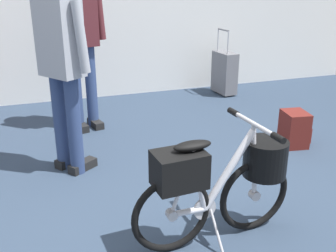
# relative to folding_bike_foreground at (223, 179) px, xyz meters

# --- Properties ---
(ground_plane) EXTENTS (7.37, 7.37, 0.00)m
(ground_plane) POSITION_rel_folding_bike_foreground_xyz_m (-0.23, 0.32, -0.39)
(ground_plane) COLOR #2D3D51
(folding_bike_foreground) EXTENTS (1.02, 0.53, 0.73)m
(folding_bike_foreground) POSITION_rel_folding_bike_foreground_xyz_m (0.00, 0.00, 0.00)
(folding_bike_foreground) COLOR black
(folding_bike_foreground) RESTS_ON ground_plane
(visitor_near_wall) EXTENTS (0.52, 0.33, 1.71)m
(visitor_near_wall) POSITION_rel_folding_bike_foreground_xyz_m (-0.50, 2.13, 0.59)
(visitor_near_wall) COLOR navy
(visitor_near_wall) RESTS_ON ground_plane
(visitor_browsing) EXTENTS (0.38, 0.44, 1.61)m
(visitor_browsing) POSITION_rel_folding_bike_foreground_xyz_m (-0.75, 1.20, 0.52)
(visitor_browsing) COLOR navy
(visitor_browsing) RESTS_ON ground_plane
(rolling_suitcase) EXTENTS (0.22, 0.38, 0.83)m
(rolling_suitcase) POSITION_rel_folding_bike_foreground_xyz_m (1.37, 2.77, -0.11)
(rolling_suitcase) COLOR slate
(rolling_suitcase) RESTS_ON ground_plane
(backpack_on_floor) EXTENTS (0.26, 0.28, 0.32)m
(backpack_on_floor) POSITION_rel_folding_bike_foreground_xyz_m (1.24, 1.04, -0.24)
(backpack_on_floor) COLOR maroon
(backpack_on_floor) RESTS_ON ground_plane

